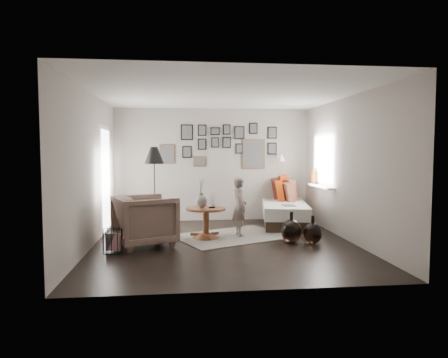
{
  "coord_description": "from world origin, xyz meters",
  "views": [
    {
      "loc": [
        -0.77,
        -6.87,
        1.62
      ],
      "look_at": [
        0.05,
        0.5,
        1.1
      ],
      "focal_mm": 32.0,
      "sensor_mm": 36.0,
      "label": 1
    }
  ],
  "objects": [
    {
      "name": "armchair_cushion",
      "position": [
        -1.33,
        0.03,
        0.48
      ],
      "size": [
        0.51,
        0.52,
        0.18
      ],
      "primitive_type": "cube",
      "rotation": [
        -0.21,
        0.0,
        0.36
      ],
      "color": "white",
      "rests_on": "armchair"
    },
    {
      "name": "daybed",
      "position": [
        1.53,
        1.8,
        0.33
      ],
      "size": [
        1.31,
        2.28,
        1.06
      ],
      "rotation": [
        0.0,
        0.0,
        -0.19
      ],
      "color": "black",
      "rests_on": "ground"
    },
    {
      "name": "wall_right",
      "position": [
        2.25,
        0.0,
        1.3
      ],
      "size": [
        0.0,
        4.8,
        4.8
      ],
      "primitive_type": "plane",
      "rotation": [
        1.57,
        0.0,
        -1.57
      ],
      "color": "gray",
      "rests_on": "ground"
    },
    {
      "name": "vase",
      "position": [
        -0.37,
        0.46,
        0.74
      ],
      "size": [
        0.21,
        0.21,
        0.52
      ],
      "color": "black",
      "rests_on": "pedestal_table"
    },
    {
      "name": "demijohn_small",
      "position": [
        1.53,
        -0.2,
        0.19
      ],
      "size": [
        0.32,
        0.32,
        0.5
      ],
      "color": "black",
      "rests_on": "ground"
    },
    {
      "name": "child",
      "position": [
        0.36,
        0.57,
        0.56
      ],
      "size": [
        0.34,
        0.45,
        1.12
      ],
      "primitive_type": "imported",
      "rotation": [
        0.0,
        0.0,
        1.75
      ],
      "color": "#675852",
      "rests_on": "ground"
    },
    {
      "name": "gallery_wall",
      "position": [
        0.29,
        2.38,
        1.74
      ],
      "size": [
        2.74,
        0.03,
        1.08
      ],
      "color": "brown",
      "rests_on": "wall_back"
    },
    {
      "name": "demijohn_large",
      "position": [
        1.18,
        -0.08,
        0.21
      ],
      "size": [
        0.37,
        0.37,
        0.55
      ],
      "color": "black",
      "rests_on": "ground"
    },
    {
      "name": "armchair",
      "position": [
        -1.36,
        -0.02,
        0.44
      ],
      "size": [
        1.24,
        1.23,
        0.87
      ],
      "primitive_type": "imported",
      "rotation": [
        0.0,
        0.0,
        1.97
      ],
      "color": "brown",
      "rests_on": "ground"
    },
    {
      "name": "ceiling",
      "position": [
        0.0,
        0.0,
        2.6
      ],
      "size": [
        4.8,
        4.8,
        0.0
      ],
      "primitive_type": "plane",
      "rotation": [
        3.14,
        0.0,
        0.0
      ],
      "color": "white",
      "rests_on": "wall_back"
    },
    {
      "name": "wall_left",
      "position": [
        -2.25,
        0.0,
        1.3
      ],
      "size": [
        0.0,
        4.8,
        4.8
      ],
      "primitive_type": "plane",
      "rotation": [
        1.57,
        0.0,
        1.57
      ],
      "color": "gray",
      "rests_on": "ground"
    },
    {
      "name": "wall_sconce",
      "position": [
        1.55,
        2.13,
        1.46
      ],
      "size": [
        0.18,
        0.36,
        0.16
      ],
      "color": "white",
      "rests_on": "wall_back"
    },
    {
      "name": "rug",
      "position": [
        0.19,
        0.54,
        0.01
      ],
      "size": [
        2.4,
        2.1,
        0.01
      ],
      "primitive_type": "cube",
      "rotation": [
        0.0,
        0.0,
        0.43
      ],
      "color": "beige",
      "rests_on": "ground"
    },
    {
      "name": "pedestal_table",
      "position": [
        -0.29,
        0.44,
        0.27
      ],
      "size": [
        0.73,
        0.73,
        0.58
      ],
      "rotation": [
        0.0,
        0.0,
        0.38
      ],
      "color": "brown",
      "rests_on": "ground"
    },
    {
      "name": "window_right",
      "position": [
        2.18,
        1.34,
        0.93
      ],
      "size": [
        0.15,
        1.32,
        1.3
      ],
      "color": "white",
      "rests_on": "wall_right"
    },
    {
      "name": "magazine_on_daybed",
      "position": [
        1.47,
        1.15,
        0.5
      ],
      "size": [
        0.24,
        0.33,
        0.02
      ],
      "primitive_type": "cube",
      "rotation": [
        0.0,
        0.0,
        -0.01
      ],
      "color": "black",
      "rests_on": "daybed"
    },
    {
      "name": "ground",
      "position": [
        0.0,
        0.0,
        0.0
      ],
      "size": [
        4.8,
        4.8,
        0.0
      ],
      "primitive_type": "plane",
      "color": "black",
      "rests_on": "ground"
    },
    {
      "name": "floor_lamp",
      "position": [
        -1.28,
        1.28,
        1.47
      ],
      "size": [
        0.4,
        0.4,
        1.7
      ],
      "rotation": [
        0.0,
        0.0,
        0.39
      ],
      "color": "black",
      "rests_on": "ground"
    },
    {
      "name": "wall_front",
      "position": [
        0.0,
        -2.4,
        1.3
      ],
      "size": [
        4.5,
        0.0,
        4.5
      ],
      "primitive_type": "plane",
      "rotation": [
        -1.57,
        0.0,
        0.0
      ],
      "color": "gray",
      "rests_on": "ground"
    },
    {
      "name": "door_left",
      "position": [
        -2.23,
        1.2,
        1.05
      ],
      "size": [
        0.0,
        2.14,
        2.14
      ],
      "color": "white",
      "rests_on": "wall_left"
    },
    {
      "name": "magazine_basket",
      "position": [
        -1.84,
        -0.42,
        0.19
      ],
      "size": [
        0.37,
        0.37,
        0.38
      ],
      "rotation": [
        0.0,
        0.0,
        -0.27
      ],
      "color": "black",
      "rests_on": "ground"
    },
    {
      "name": "wall_back",
      "position": [
        0.0,
        2.4,
        1.3
      ],
      "size": [
        4.5,
        0.0,
        4.5
      ],
      "primitive_type": "plane",
      "rotation": [
        1.57,
        0.0,
        0.0
      ],
      "color": "gray",
      "rests_on": "ground"
    },
    {
      "name": "candles",
      "position": [
        -0.18,
        0.44,
        0.71
      ],
      "size": [
        0.13,
        0.13,
        0.27
      ],
      "color": "black",
      "rests_on": "pedestal_table"
    }
  ]
}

